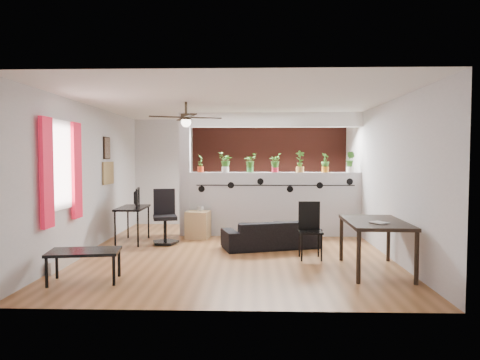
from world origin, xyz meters
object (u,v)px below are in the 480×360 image
(potted_plant_6, at_px, (350,161))
(computer_desk, at_px, (132,210))
(potted_plant_3, at_px, (275,162))
(potted_plant_0, at_px, (201,163))
(potted_plant_5, at_px, (325,162))
(dining_table, at_px, (375,226))
(potted_plant_4, at_px, (300,161))
(cup, at_px, (200,209))
(sofa, at_px, (271,235))
(ceiling_fan, at_px, (186,119))
(office_chair, at_px, (165,220))
(folding_chair, at_px, (310,225))
(coffee_table, at_px, (84,254))
(cube_shelf, at_px, (198,225))
(potted_plant_1, at_px, (225,162))
(potted_plant_2, at_px, (250,162))

(potted_plant_6, relative_size, computer_desk, 0.45)
(potted_plant_3, relative_size, potted_plant_6, 0.91)
(potted_plant_0, relative_size, potted_plant_5, 0.93)
(potted_plant_6, distance_m, dining_table, 2.98)
(potted_plant_4, relative_size, cup, 3.50)
(potted_plant_0, bearing_deg, cup, -84.35)
(potted_plant_0, relative_size, dining_table, 0.27)
(sofa, bearing_deg, ceiling_fan, 4.95)
(ceiling_fan, distance_m, office_chair, 2.13)
(dining_table, bearing_deg, folding_chair, 135.76)
(cup, distance_m, coffee_table, 3.36)
(potted_plant_4, bearing_deg, potted_plant_6, 0.00)
(potted_plant_4, distance_m, cube_shelf, 2.52)
(cup, bearing_deg, ceiling_fan, -92.10)
(potted_plant_5, xyz_separation_m, cup, (-2.60, -0.34, -0.95))
(office_chair, bearing_deg, computer_desk, 170.32)
(potted_plant_3, bearing_deg, ceiling_fan, -131.63)
(dining_table, bearing_deg, office_chair, 151.36)
(ceiling_fan, distance_m, dining_table, 3.50)
(potted_plant_6, height_order, office_chair, potted_plant_6)
(potted_plant_3, relative_size, folding_chair, 0.43)
(cup, bearing_deg, sofa, -32.29)
(potted_plant_4, distance_m, computer_desk, 3.58)
(cube_shelf, xyz_separation_m, dining_table, (2.91, -2.48, 0.38))
(potted_plant_1, bearing_deg, sofa, -53.29)
(potted_plant_4, height_order, folding_chair, potted_plant_4)
(potted_plant_3, distance_m, potted_plant_5, 1.05)
(cup, xyz_separation_m, dining_table, (2.86, -2.48, 0.05))
(ceiling_fan, height_order, potted_plant_2, ceiling_fan)
(ceiling_fan, distance_m, sofa, 2.60)
(potted_plant_2, relative_size, potted_plant_4, 0.86)
(potted_plant_4, relative_size, cube_shelf, 0.83)
(coffee_table, bearing_deg, potted_plant_0, 71.98)
(potted_plant_0, bearing_deg, potted_plant_1, 0.00)
(cube_shelf, distance_m, dining_table, 3.84)
(coffee_table, bearing_deg, office_chair, 77.88)
(potted_plant_0, xyz_separation_m, potted_plant_2, (1.05, 0.00, 0.01))
(cup, bearing_deg, computer_desk, -159.86)
(potted_plant_1, xyz_separation_m, cube_shelf, (-0.54, -0.34, -1.30))
(cube_shelf, bearing_deg, dining_table, -32.24)
(potted_plant_3, height_order, potted_plant_5, potted_plant_5)
(potted_plant_0, xyz_separation_m, potted_plant_3, (1.58, 0.00, 0.01))
(cube_shelf, distance_m, coffee_table, 3.33)
(computer_desk, bearing_deg, potted_plant_3, 15.97)
(folding_chair, height_order, coffee_table, folding_chair)
(potted_plant_6, bearing_deg, ceiling_fan, -150.49)
(potted_plant_1, distance_m, dining_table, 3.79)
(potted_plant_6, bearing_deg, cup, -173.79)
(dining_table, height_order, folding_chair, folding_chair)
(cube_shelf, bearing_deg, potted_plant_6, 14.28)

